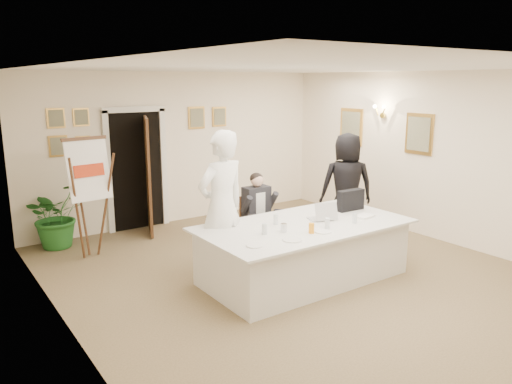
{
  "coord_description": "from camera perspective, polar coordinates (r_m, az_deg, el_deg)",
  "views": [
    {
      "loc": [
        -4.18,
        -4.99,
        2.65
      ],
      "look_at": [
        -0.28,
        0.6,
        1.12
      ],
      "focal_mm": 35.0,
      "sensor_mm": 36.0,
      "label": 1
    }
  ],
  "objects": [
    {
      "name": "floor",
      "position": [
        7.03,
        4.74,
        -9.52
      ],
      "size": [
        7.0,
        7.0,
        0.0
      ],
      "primitive_type": "plane",
      "color": "brown",
      "rests_on": "ground"
    },
    {
      "name": "ceiling",
      "position": [
        6.51,
        5.2,
        13.95
      ],
      "size": [
        6.0,
        7.0,
        0.02
      ],
      "primitive_type": "cube",
      "color": "white",
      "rests_on": "wall_back"
    },
    {
      "name": "wall_back",
      "position": [
        9.54,
        -8.65,
        5.02
      ],
      "size": [
        6.0,
        0.1,
        2.8
      ],
      "primitive_type": "cube",
      "color": "white",
      "rests_on": "floor"
    },
    {
      "name": "wall_left",
      "position": [
        5.28,
        -20.97,
        -1.89
      ],
      "size": [
        0.1,
        7.0,
        2.8
      ],
      "primitive_type": "cube",
      "color": "white",
      "rests_on": "floor"
    },
    {
      "name": "wall_right",
      "position": [
        8.83,
        20.14,
        3.77
      ],
      "size": [
        0.1,
        7.0,
        2.8
      ],
      "primitive_type": "cube",
      "color": "white",
      "rests_on": "floor"
    },
    {
      "name": "doorway",
      "position": [
        9.08,
        -13.06,
        2.17
      ],
      "size": [
        1.14,
        0.86,
        2.2
      ],
      "color": "black",
      "rests_on": "floor"
    },
    {
      "name": "pictures_back_wall",
      "position": [
        9.14,
        -13.18,
        7.34
      ],
      "size": [
        3.4,
        0.06,
        0.8
      ],
      "primitive_type": null,
      "color": "gold",
      "rests_on": "wall_back"
    },
    {
      "name": "pictures_right_wall",
      "position": [
        9.5,
        14.26,
        6.86
      ],
      "size": [
        0.06,
        2.2,
        0.8
      ],
      "primitive_type": null,
      "color": "gold",
      "rests_on": "wall_right"
    },
    {
      "name": "wall_sconce",
      "position": [
        9.42,
        14.09,
        8.96
      ],
      "size": [
        0.2,
        0.3,
        0.24
      ],
      "primitive_type": null,
      "color": "gold",
      "rests_on": "wall_right"
    },
    {
      "name": "conference_table",
      "position": [
        6.82,
        5.45,
        -6.72
      ],
      "size": [
        2.84,
        1.51,
        0.78
      ],
      "color": "silver",
      "rests_on": "floor"
    },
    {
      "name": "seated_man",
      "position": [
        7.62,
        0.24,
        -2.52
      ],
      "size": [
        0.69,
        0.72,
        1.3
      ],
      "primitive_type": null,
      "rotation": [
        0.0,
        0.0,
        0.26
      ],
      "color": "black",
      "rests_on": "floor"
    },
    {
      "name": "flip_chart",
      "position": [
        7.85,
        -18.63,
        -1.35
      ],
      "size": [
        0.65,
        0.44,
        1.81
      ],
      "color": "#3D2213",
      "rests_on": "floor"
    },
    {
      "name": "standing_man",
      "position": [
        6.6,
        -3.92,
        -1.69
      ],
      "size": [
        0.81,
        0.6,
        2.03
      ],
      "primitive_type": "imported",
      "rotation": [
        0.0,
        0.0,
        3.3
      ],
      "color": "white",
      "rests_on": "floor"
    },
    {
      "name": "standing_woman",
      "position": [
        8.57,
        10.31,
        0.71
      ],
      "size": [
        1.05,
        0.97,
        1.8
      ],
      "primitive_type": "imported",
      "rotation": [
        0.0,
        0.0,
        2.55
      ],
      "color": "black",
      "rests_on": "floor"
    },
    {
      "name": "potted_palm",
      "position": [
        8.65,
        -21.89,
        -2.46
      ],
      "size": [
        1.23,
        1.19,
        1.05
      ],
      "primitive_type": "imported",
      "rotation": [
        0.0,
        0.0,
        0.52
      ],
      "color": "#216523",
      "rests_on": "floor"
    },
    {
      "name": "laptop",
      "position": [
        6.9,
        7.39,
        -2.01
      ],
      "size": [
        0.41,
        0.43,
        0.28
      ],
      "primitive_type": null,
      "rotation": [
        0.0,
        0.0,
        -0.31
      ],
      "color": "#B7BABC",
      "rests_on": "conference_table"
    },
    {
      "name": "laptop_bag",
      "position": [
        7.45,
        10.76,
        -0.92
      ],
      "size": [
        0.44,
        0.14,
        0.31
      ],
      "primitive_type": "cube",
      "rotation": [
        0.0,
        0.0,
        -0.04
      ],
      "color": "black",
      "rests_on": "conference_table"
    },
    {
      "name": "paper_stack",
      "position": [
        7.15,
        12.27,
        -2.71
      ],
      "size": [
        0.3,
        0.24,
        0.03
      ],
      "primitive_type": "cube",
      "rotation": [
        0.0,
        0.0,
        0.19
      ],
      "color": "white",
      "rests_on": "conference_table"
    },
    {
      "name": "plate_left",
      "position": [
        5.8,
        -0.13,
        -6.12
      ],
      "size": [
        0.24,
        0.24,
        0.01
      ],
      "primitive_type": "cylinder",
      "rotation": [
        0.0,
        0.0,
        -0.16
      ],
      "color": "white",
      "rests_on": "conference_table"
    },
    {
      "name": "plate_mid",
      "position": [
        6.01,
        4.16,
        -5.46
      ],
      "size": [
        0.29,
        0.29,
        0.01
      ],
      "primitive_type": "cylinder",
      "rotation": [
        0.0,
        0.0,
        0.27
      ],
      "color": "white",
      "rests_on": "conference_table"
    },
    {
      "name": "plate_near",
      "position": [
        6.36,
        7.67,
        -4.51
      ],
      "size": [
        0.23,
        0.23,
        0.01
      ],
      "primitive_type": "cylinder",
      "rotation": [
        0.0,
        0.0,
        -0.09
      ],
      "color": "white",
      "rests_on": "conference_table"
    },
    {
      "name": "glass_a",
      "position": [
        6.2,
        0.98,
        -4.25
      ],
      "size": [
        0.07,
        0.07,
        0.14
      ],
      "primitive_type": "cylinder",
      "rotation": [
        0.0,
        0.0,
        0.09
      ],
      "color": "silver",
      "rests_on": "conference_table"
    },
    {
      "name": "glass_b",
      "position": [
        6.5,
        8.15,
        -3.57
      ],
      "size": [
        0.08,
        0.08,
        0.14
      ],
      "primitive_type": "cylinder",
      "rotation": [
        0.0,
        0.0,
        -0.24
      ],
      "color": "silver",
      "rests_on": "conference_table"
    },
    {
      "name": "glass_c",
      "position": [
        6.81,
        11.21,
        -2.95
      ],
      "size": [
        0.07,
        0.07,
        0.14
      ],
      "primitive_type": "cylinder",
      "rotation": [
        0.0,
        0.0,
        -0.23
      ],
      "color": "silver",
      "rests_on": "conference_table"
    },
    {
      "name": "glass_d",
      "position": [
        6.63,
        2.28,
        -3.13
      ],
      "size": [
        0.07,
        0.07,
        0.14
      ],
      "primitive_type": "cylinder",
      "rotation": [
        0.0,
        0.0,
        0.06
      ],
      "color": "silver",
      "rests_on": "conference_table"
    },
    {
      "name": "oj_glass",
      "position": [
        6.29,
        6.36,
        -4.14
      ],
      "size": [
        0.07,
        0.07,
        0.13
      ],
      "primitive_type": "cylinder",
      "rotation": [
        0.0,
        0.0,
        0.0
      ],
      "color": "orange",
      "rests_on": "conference_table"
    },
    {
      "name": "steel_jug",
      "position": [
        6.31,
        3.19,
        -4.1
      ],
      "size": [
        0.08,
        0.08,
        0.11
      ],
      "primitive_type": "cylinder",
      "rotation": [
        0.0,
        0.0,
        -0.03
      ],
      "color": "silver",
      "rests_on": "conference_table"
    }
  ]
}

